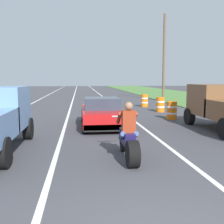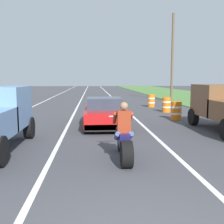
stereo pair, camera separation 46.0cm
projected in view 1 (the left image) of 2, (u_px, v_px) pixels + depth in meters
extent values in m
cube|color=white|center=(28.00, 106.00, 22.47)|extent=(0.14, 120.00, 0.01)
cube|color=white|center=(113.00, 105.00, 23.33)|extent=(0.14, 120.00, 0.01)
cube|color=white|center=(71.00, 105.00, 22.90)|extent=(0.14, 120.00, 0.01)
cube|color=#517F3D|center=(224.00, 103.00, 24.53)|extent=(10.00, 120.00, 0.06)
cylinder|color=black|center=(133.00, 154.00, 6.83)|extent=(0.28, 0.69, 0.69)
cylinder|color=black|center=(123.00, 141.00, 8.36)|extent=(0.12, 0.63, 0.63)
cube|color=#1E194C|center=(127.00, 137.00, 7.61)|extent=(0.28, 1.10, 0.36)
cylinder|color=#B2B2B7|center=(123.00, 130.00, 8.23)|extent=(0.08, 0.36, 0.73)
cylinder|color=#A5A5AA|center=(124.00, 116.00, 8.16)|extent=(0.70, 0.05, 0.05)
cube|color=#993319|center=(129.00, 121.00, 7.32)|extent=(0.36, 0.24, 0.60)
sphere|color=#9E7051|center=(129.00, 106.00, 7.27)|extent=(0.22, 0.22, 0.22)
cylinder|color=#384C7A|center=(122.00, 136.00, 7.38)|extent=(0.14, 0.47, 0.32)
cylinder|color=#993319|center=(119.00, 118.00, 7.59)|extent=(0.10, 0.51, 0.40)
cylinder|color=#384C7A|center=(135.00, 135.00, 7.42)|extent=(0.14, 0.47, 0.32)
cylinder|color=#993319|center=(134.00, 118.00, 7.64)|extent=(0.10, 0.51, 0.40)
cube|color=red|center=(101.00, 115.00, 12.77)|extent=(1.80, 4.30, 0.64)
cube|color=#333D4C|center=(102.00, 103.00, 12.51)|extent=(1.56, 1.70, 0.52)
cube|color=black|center=(106.00, 128.00, 10.78)|extent=(1.76, 0.20, 0.28)
cylinder|color=black|center=(84.00, 115.00, 14.28)|extent=(0.24, 0.64, 0.64)
cylinder|color=black|center=(114.00, 115.00, 14.47)|extent=(0.24, 0.64, 0.64)
cylinder|color=black|center=(85.00, 126.00, 11.13)|extent=(0.24, 0.64, 0.64)
cylinder|color=black|center=(123.00, 125.00, 11.32)|extent=(0.24, 0.64, 0.64)
cylinder|color=black|center=(28.00, 128.00, 10.04)|extent=(0.28, 0.80, 0.80)
cylinder|color=black|center=(3.00, 153.00, 6.74)|extent=(0.28, 0.80, 0.80)
cube|color=brown|center=(215.00, 100.00, 12.48)|extent=(1.90, 2.10, 1.40)
cube|color=#333D4C|center=(212.00, 91.00, 12.78)|extent=(1.67, 0.29, 0.57)
cylinder|color=black|center=(189.00, 116.00, 13.28)|extent=(0.28, 0.80, 0.80)
cylinder|color=black|center=(223.00, 116.00, 13.48)|extent=(0.28, 0.80, 0.80)
cylinder|color=brown|center=(164.00, 58.00, 26.94)|extent=(0.24, 0.24, 8.57)
cylinder|color=orange|center=(172.00, 110.00, 14.91)|extent=(0.56, 0.56, 1.00)
cylinder|color=white|center=(172.00, 107.00, 14.88)|extent=(0.58, 0.58, 0.10)
cylinder|color=white|center=(172.00, 113.00, 14.92)|extent=(0.58, 0.58, 0.10)
cylinder|color=orange|center=(160.00, 105.00, 18.27)|extent=(0.56, 0.56, 1.00)
cylinder|color=white|center=(160.00, 102.00, 18.25)|extent=(0.58, 0.58, 0.10)
cylinder|color=white|center=(160.00, 107.00, 18.29)|extent=(0.58, 0.58, 0.10)
cylinder|color=orange|center=(144.00, 101.00, 21.59)|extent=(0.56, 0.56, 1.00)
cylinder|color=white|center=(145.00, 98.00, 21.56)|extent=(0.58, 0.58, 0.10)
cylinder|color=white|center=(144.00, 102.00, 21.60)|extent=(0.58, 0.58, 0.10)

